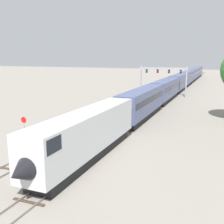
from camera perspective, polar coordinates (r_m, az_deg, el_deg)
The scene contains 6 objects.
ground_plane at distance 26.50m, azimuth -12.06°, elevation -11.07°, with size 400.00×400.00×0.00m, color gray.
track_main at distance 81.62m, azimuth 13.47°, elevation 4.18°, with size 2.60×200.00×0.16m.
track_near at distance 63.40m, azimuth 5.75°, elevation 2.40°, with size 2.60×160.00×0.16m.
passenger_train at distance 83.43m, azimuth 13.77°, elevation 6.08°, with size 3.04×136.90×4.80m.
signal_gantry at distance 71.11m, azimuth 10.55°, elevation 7.72°, with size 12.10×0.49×7.59m.
stop_sign at distance 34.99m, azimuth -17.76°, elevation -2.58°, with size 0.76×0.08×2.88m.
Camera 1 is at (14.01, -20.11, 10.08)m, focal length 44.15 mm.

